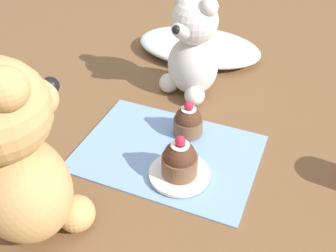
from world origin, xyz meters
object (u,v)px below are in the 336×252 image
Objects in this scene: teddy_bear_cream at (192,50)px; cupcake_near_cream_bear at (188,121)px; teddy_bear_tan at (16,158)px; saucer_plate at (179,174)px; cupcake_near_tan_bear at (180,160)px.

cupcake_near_cream_bear is (0.04, -0.12, -0.06)m from teddy_bear_cream.
teddy_bear_tan reaches higher than saucer_plate.
cupcake_near_tan_bear is (0.00, 0.00, 0.03)m from saucer_plate.
saucer_plate is at bearing -113.11° from teddy_bear_tan.
cupcake_near_cream_bear is 0.90× the size of cupcake_near_tan_bear.
saucer_plate is at bearing -76.68° from cupcake_near_cream_bear.
cupcake_near_tan_bear is at bearing -113.11° from teddy_bear_tan.
teddy_bear_tan is at bearing -115.24° from cupcake_near_cream_bear.
cupcake_near_tan_bear is (0.06, -0.22, -0.05)m from teddy_bear_cream.
teddy_bear_cream is 0.38m from teddy_bear_tan.
saucer_plate is at bearing -54.23° from teddy_bear_cream.
saucer_plate is at bearing -90.00° from cupcake_near_tan_bear.
teddy_bear_cream is 0.25m from saucer_plate.
teddy_bear_tan is 3.71× the size of cupcake_near_tan_bear.
teddy_bear_tan reaches higher than cupcake_near_cream_bear.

